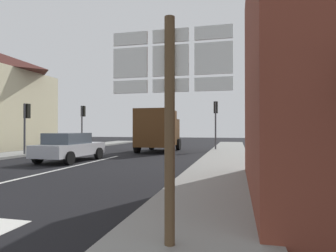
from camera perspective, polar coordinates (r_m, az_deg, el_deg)
The scene contains 9 objects.
ground_plane at distance 16.19m, azimuth -12.81°, elevation -6.52°, with size 80.00×80.00×0.00m, color black.
sidewalk_right at distance 12.56m, azimuth 10.60°, elevation -7.94°, with size 2.49×44.00×0.14m, color gray.
lane_centre_stripe at distance 12.75m, azimuth -20.88°, elevation -8.10°, with size 0.16×12.00×0.01m, color silver.
sedan_far at distance 15.72m, azimuth -18.91°, elevation -3.90°, with size 2.09×4.26×1.47m.
delivery_truck at distance 21.12m, azimuth -1.92°, elevation -0.64°, with size 2.52×5.02×3.05m.
route_sign_post at distance 3.89m, azimuth 0.40°, elevation 4.05°, with size 1.66×0.14×3.20m.
traffic_light_far_left at distance 25.38m, azimuth -16.52°, elevation 1.73°, with size 0.30×0.49×3.62m.
traffic_light_far_right at distance 22.31m, azimuth 9.42°, elevation 2.31°, with size 0.30×0.49×3.77m.
traffic_light_near_left at distance 19.85m, azimuth -26.24°, elevation 1.56°, with size 0.30×0.49×3.24m.
Camera 1 is at (7.12, -4.43, 1.69)m, focal length 30.78 mm.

